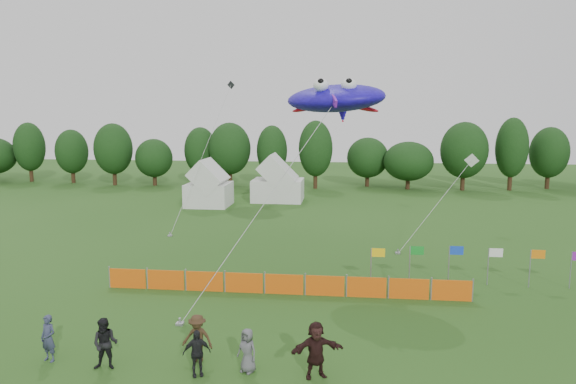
# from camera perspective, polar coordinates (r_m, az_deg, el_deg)

# --- Properties ---
(ground) EXTENTS (160.00, 160.00, 0.00)m
(ground) POSITION_cam_1_polar(r_m,az_deg,el_deg) (19.43, -2.10, -18.05)
(ground) COLOR #234C16
(ground) RESTS_ON ground
(treeline) EXTENTS (104.57, 8.78, 8.36)m
(treeline) POSITION_cam_1_polar(r_m,az_deg,el_deg) (62.29, 5.52, 4.29)
(treeline) COLOR #382314
(treeline) RESTS_ON ground
(tent_left) EXTENTS (4.12, 4.12, 3.64)m
(tent_left) POSITION_cam_1_polar(r_m,az_deg,el_deg) (50.23, -8.79, 0.54)
(tent_left) COLOR silver
(tent_left) RESTS_ON ground
(tent_right) EXTENTS (5.17, 4.14, 3.65)m
(tent_right) POSITION_cam_1_polar(r_m,az_deg,el_deg) (52.56, -1.13, 1.00)
(tent_right) COLOR silver
(tent_right) RESTS_ON ground
(barrier_fence) EXTENTS (17.90, 0.06, 1.00)m
(barrier_fence) POSITION_cam_1_polar(r_m,az_deg,el_deg) (25.52, -0.45, -10.21)
(barrier_fence) COLOR #DA550C
(barrier_fence) RESTS_ON ground
(flag_row) EXTENTS (10.73, 0.74, 2.05)m
(flag_row) POSITION_cam_1_polar(r_m,az_deg,el_deg) (28.10, 19.80, -7.16)
(flag_row) COLOR gray
(flag_row) RESTS_ON ground
(spectator_a) EXTENTS (0.71, 0.56, 1.69)m
(spectator_a) POSITION_cam_1_polar(r_m,az_deg,el_deg) (20.77, -25.08, -14.50)
(spectator_a) COLOR #303551
(spectator_a) RESTS_ON ground
(spectator_b) EXTENTS (0.97, 0.80, 1.82)m
(spectator_b) POSITION_cam_1_polar(r_m,az_deg,el_deg) (19.42, -19.63, -15.61)
(spectator_b) COLOR black
(spectator_b) RESTS_ON ground
(spectator_c) EXTENTS (1.19, 0.77, 1.74)m
(spectator_c) POSITION_cam_1_polar(r_m,az_deg,el_deg) (19.14, -10.02, -15.73)
(spectator_c) COLOR #392717
(spectator_c) RESTS_ON ground
(spectator_d) EXTENTS (1.02, 0.73, 1.60)m
(spectator_d) POSITION_cam_1_polar(r_m,az_deg,el_deg) (18.27, -10.12, -17.19)
(spectator_d) COLOR black
(spectator_d) RESTS_ON ground
(spectator_e) EXTENTS (0.89, 0.77, 1.53)m
(spectator_e) POSITION_cam_1_polar(r_m,az_deg,el_deg) (18.32, -4.54, -17.14)
(spectator_e) COLOR #535359
(spectator_e) RESTS_ON ground
(spectator_f) EXTENTS (1.88, 1.15, 1.93)m
(spectator_f) POSITION_cam_1_polar(r_m,az_deg,el_deg) (17.88, 3.14, -17.09)
(spectator_f) COLOR black
(spectator_f) RESTS_ON ground
(stingray_kite) EXTENTS (9.92, 16.38, 10.65)m
(stingray_kite) POSITION_cam_1_polar(r_m,az_deg,el_deg) (28.79, 5.35, 10.25)
(stingray_kite) COLOR #210ECF
(stingray_kite) RESTS_ON ground
(small_kite_white) EXTENTS (7.09, 9.40, 5.79)m
(small_kite_white) POSITION_cam_1_polar(r_m,az_deg,el_deg) (39.47, 17.68, 0.62)
(small_kite_white) COLOR silver
(small_kite_white) RESTS_ON ground
(small_kite_dark) EXTENTS (2.54, 12.16, 11.87)m
(small_kite_dark) POSITION_cam_1_polar(r_m,az_deg,el_deg) (43.23, -9.07, 5.06)
(small_kite_dark) COLOR black
(small_kite_dark) RESTS_ON ground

